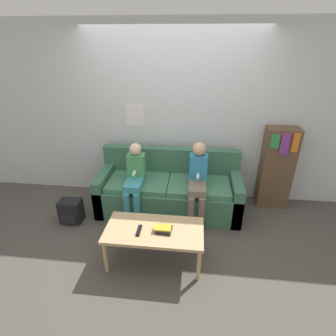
% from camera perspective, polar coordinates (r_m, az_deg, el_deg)
% --- Properties ---
extents(ground_plane, '(10.00, 10.00, 0.00)m').
position_cam_1_polar(ground_plane, '(3.67, -0.66, -13.18)').
color(ground_plane, '#4C4742').
extents(wall_back, '(8.00, 0.06, 2.60)m').
position_cam_1_polar(wall_back, '(3.94, 1.01, 11.17)').
color(wall_back, silver).
rests_on(wall_back, ground_plane).
extents(couch, '(2.05, 0.78, 0.88)m').
position_cam_1_polar(couch, '(3.91, 0.22, -5.06)').
color(couch, '#38664C').
rests_on(couch, ground_plane).
extents(coffee_table, '(1.09, 0.55, 0.45)m').
position_cam_1_polar(coffee_table, '(3.01, -3.02, -13.83)').
color(coffee_table, tan).
rests_on(coffee_table, ground_plane).
extents(person_left, '(0.24, 0.54, 1.06)m').
position_cam_1_polar(person_left, '(3.66, -7.23, -2.18)').
color(person_left, teal).
rests_on(person_left, ground_plane).
extents(person_right, '(0.24, 0.54, 1.11)m').
position_cam_1_polar(person_right, '(3.56, 6.48, -2.42)').
color(person_right, '#756656').
rests_on(person_right, ground_plane).
extents(tv_remote, '(0.04, 0.17, 0.02)m').
position_cam_1_polar(tv_remote, '(2.96, -6.31, -13.34)').
color(tv_remote, black).
rests_on(tv_remote, coffee_table).
extents(book_stack, '(0.20, 0.17, 0.05)m').
position_cam_1_polar(book_stack, '(2.94, -0.99, -13.11)').
color(book_stack, black).
rests_on(book_stack, coffee_table).
extents(bookshelf, '(0.45, 0.28, 1.24)m').
position_cam_1_polar(bookshelf, '(4.18, 22.52, 0.01)').
color(bookshelf, brown).
rests_on(bookshelf, ground_plane).
extents(backpack, '(0.30, 0.24, 0.33)m').
position_cam_1_polar(backpack, '(3.96, -20.34, -8.79)').
color(backpack, black).
rests_on(backpack, ground_plane).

